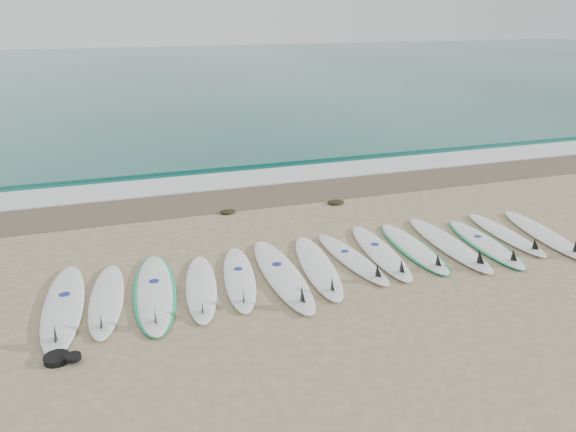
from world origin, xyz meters
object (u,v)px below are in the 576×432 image
object	(u,v)px
surfboard_0	(63,307)
leash_coil	(60,358)
surfboard_13	(545,235)
surfboard_7	(353,259)

from	to	relation	value
surfboard_0	leash_coil	world-z (taller)	surfboard_0
surfboard_13	leash_coil	xyz separation A→B (m)	(-8.74, -1.34, -0.01)
surfboard_7	leash_coil	world-z (taller)	surfboard_7
surfboard_7	leash_coil	xyz separation A→B (m)	(-4.74, -1.52, -0.00)
surfboard_7	surfboard_13	distance (m)	4.00
surfboard_7	surfboard_13	xyz separation A→B (m)	(4.00, -0.18, 0.01)
surfboard_13	surfboard_7	bearing A→B (deg)	-173.89
surfboard_0	leash_coil	distance (m)	1.33
surfboard_13	surfboard_0	bearing A→B (deg)	-171.20
surfboard_0	leash_coil	bearing A→B (deg)	-86.56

